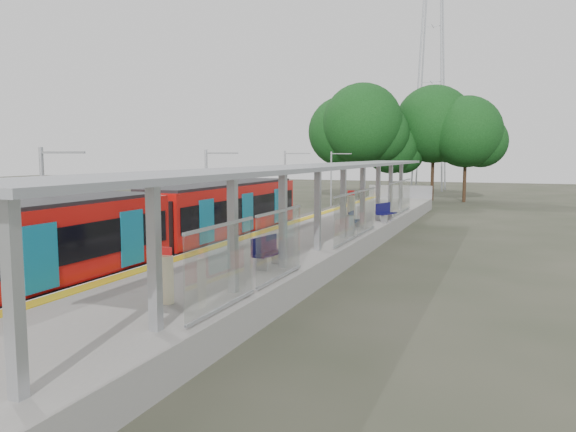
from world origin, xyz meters
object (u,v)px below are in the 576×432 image
object	(u,v)px
train	(146,228)
info_pillar_near	(167,279)
bench_far	(385,212)
info_pillar_far	(351,210)
bench_mid	(353,219)
litter_bin	(349,226)
bench_near	(267,251)

from	to	relation	value
train	info_pillar_near	size ratio (longest dim) A/B	17.38
bench_far	info_pillar_far	size ratio (longest dim) A/B	0.87
bench_mid	bench_far	xyz separation A→B (m)	(1.09, 3.58, 0.11)
info_pillar_far	bench_mid	bearing A→B (deg)	-80.20
bench_mid	bench_far	size ratio (longest dim) A/B	0.79
litter_bin	train	bearing A→B (deg)	-129.62
bench_near	bench_mid	bearing A→B (deg)	98.19
bench_mid	litter_bin	distance (m)	3.12
bench_mid	info_pillar_far	size ratio (longest dim) A/B	0.69
bench_near	litter_bin	xyz separation A→B (m)	(0.69, 8.88, -0.09)
train	info_pillar_near	distance (m)	8.48
info_pillar_far	litter_bin	xyz separation A→B (m)	(1.09, -4.35, -0.36)
train	info_pillar_near	xyz separation A→B (m)	(5.39, -6.53, -0.36)
info_pillar_far	info_pillar_near	bearing A→B (deg)	-100.50
bench_near	bench_mid	size ratio (longest dim) A/B	1.24
bench_mid	info_pillar_near	distance (m)	17.61
train	bench_mid	distance (m)	12.61
train	info_pillar_near	bearing A→B (deg)	-50.49
info_pillar_far	litter_bin	bearing A→B (deg)	-85.98
train	bench_mid	bearing A→B (deg)	61.49
bench_near	info_pillar_far	distance (m)	13.23
info_pillar_near	litter_bin	world-z (taller)	info_pillar_near
info_pillar_near	info_pillar_far	size ratio (longest dim) A/B	0.78
train	info_pillar_far	distance (m)	13.54
bench_mid	litter_bin	size ratio (longest dim) A/B	1.35
bench_far	litter_bin	distance (m)	6.65
bench_near	info_pillar_far	size ratio (longest dim) A/B	0.85
train	bench_far	xyz separation A→B (m)	(7.10, 14.64, -0.44)
bench_near	bench_far	distance (m)	15.55
bench_mid	info_pillar_far	distance (m)	1.42
train	litter_bin	bearing A→B (deg)	50.38
train	bench_mid	size ratio (longest dim) A/B	19.78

